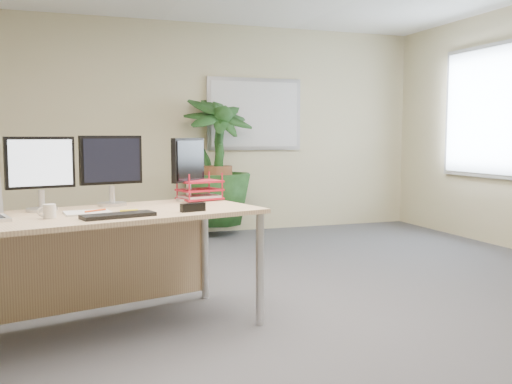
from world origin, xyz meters
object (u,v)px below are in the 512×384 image
object	(u,v)px
floor_plant	(216,177)
monitor_right	(111,166)
desk	(90,237)
monitor_left	(40,168)

from	to	relation	value
floor_plant	monitor_right	bearing A→B (deg)	-117.64
desk	monitor_right	distance (m)	0.53
desk	monitor_right	bearing A→B (deg)	56.54
desk	monitor_right	size ratio (longest dim) A/B	4.61
desk	monitor_left	size ratio (longest dim) A/B	4.67
desk	monitor_right	xyz separation A→B (m)	(0.16, 0.25, 0.44)
desk	floor_plant	distance (m)	3.62
floor_plant	desk	bearing A→B (deg)	-118.12
desk	floor_plant	size ratio (longest dim) A/B	1.47
desk	monitor_left	world-z (taller)	monitor_left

